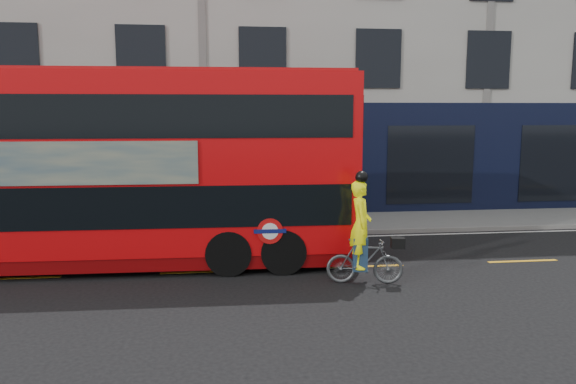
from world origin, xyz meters
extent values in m
plane|color=black|center=(0.00, 0.00, 0.00)|extent=(120.00, 120.00, 0.00)
cube|color=gray|center=(0.00, 6.50, 0.06)|extent=(60.00, 3.00, 0.12)
cube|color=slate|center=(0.00, 5.00, 0.07)|extent=(60.00, 0.12, 0.13)
cube|color=#AFAEA5|center=(0.00, 13.00, 7.50)|extent=(50.00, 10.00, 15.00)
cube|color=black|center=(0.00, 7.98, 2.00)|extent=(50.00, 0.08, 4.00)
cube|color=silver|center=(0.00, 4.70, 0.00)|extent=(58.00, 0.10, 0.01)
cube|color=red|center=(-2.01, 2.40, 2.54)|extent=(11.56, 2.87, 4.13)
cube|color=#6A0405|center=(-2.01, 2.40, 0.31)|extent=(11.56, 2.81, 0.31)
cube|color=black|center=(-2.01, 2.40, 1.62)|extent=(11.10, 2.90, 0.94)
cube|color=black|center=(-2.01, 2.40, 3.61)|extent=(11.10, 2.90, 0.94)
cube|color=#AF0B0E|center=(-2.01, 2.40, 4.62)|extent=(11.33, 2.76, 0.08)
cube|color=black|center=(3.76, 2.27, 1.62)|extent=(0.09, 2.35, 0.94)
cube|color=black|center=(3.76, 2.27, 3.61)|extent=(0.09, 2.35, 0.94)
cube|color=tan|center=(-3.09, 1.09, 2.61)|extent=(6.27, 0.18, 0.94)
cylinder|color=red|center=(1.62, 0.98, 1.05)|extent=(0.59, 0.03, 0.59)
cylinder|color=white|center=(1.62, 0.98, 1.05)|extent=(0.38, 0.03, 0.38)
cube|color=#0C1459|center=(1.62, 0.97, 1.05)|extent=(0.73, 0.04, 0.09)
cylinder|color=black|center=(1.96, 2.31, 0.52)|extent=(1.10, 2.69, 1.05)
cylinder|color=black|center=(0.70, 2.34, 0.52)|extent=(1.10, 2.69, 1.05)
imported|color=#4F5254|center=(3.61, 0.20, 0.50)|extent=(1.72, 0.76, 1.00)
imported|color=#FAFC0B|center=(3.50, 0.22, 1.31)|extent=(0.57, 0.76, 1.89)
cube|color=black|center=(4.29, 0.07, 0.92)|extent=(0.33, 0.28, 0.23)
cube|color=navy|center=(3.50, 0.22, 0.67)|extent=(0.38, 0.44, 0.72)
sphere|color=black|center=(3.50, 0.22, 2.34)|extent=(0.27, 0.27, 0.27)
camera|label=1|loc=(0.55, -11.32, 3.74)|focal=35.00mm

